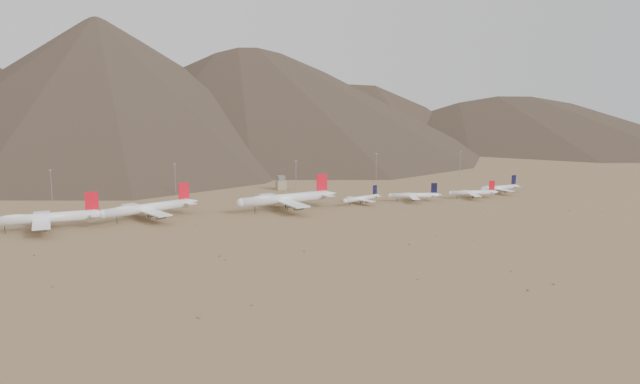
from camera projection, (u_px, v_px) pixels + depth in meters
name	position (u px, v px, depth m)	size (l,w,h in m)	color
ground	(293.00, 219.00, 414.99)	(3000.00, 3000.00, 0.00)	#A07953
mountain_ridge	(145.00, 55.00, 1218.34)	(4400.00, 1000.00, 300.00)	#48362B
widebody_west	(44.00, 218.00, 381.37)	(73.98, 56.82, 21.96)	white
widebody_centre	(148.00, 208.00, 414.05)	(69.12, 55.28, 21.57)	white
widebody_east	(285.00, 199.00, 445.05)	(79.80, 62.18, 23.84)	white
narrowbody_a	(362.00, 198.00, 469.24)	(37.36, 27.88, 12.84)	white
narrowbody_b	(414.00, 195.00, 479.83)	(41.22, 30.60, 14.03)	white
narrowbody_c	(473.00, 193.00, 492.64)	(41.24, 30.41, 13.88)	white
narrowbody_d	(500.00, 188.00, 515.45)	(43.08, 31.30, 14.27)	white
control_tower	(281.00, 183.00, 535.19)	(8.00, 8.00, 12.00)	#9C8C6A
mast_far_west	(51.00, 185.00, 470.22)	(2.00, 0.60, 25.70)	gray
mast_west	(175.00, 178.00, 507.29)	(2.00, 0.60, 25.70)	gray
mast_centre	(296.00, 174.00, 527.99)	(2.00, 0.60, 25.70)	gray
mast_east	(376.00, 165.00, 587.86)	(2.00, 0.60, 25.70)	gray
mast_far_east	(460.00, 163.00, 608.53)	(2.00, 0.60, 25.70)	gray
desert_scrub	(291.00, 261.00, 313.24)	(426.34, 181.08, 0.88)	olive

